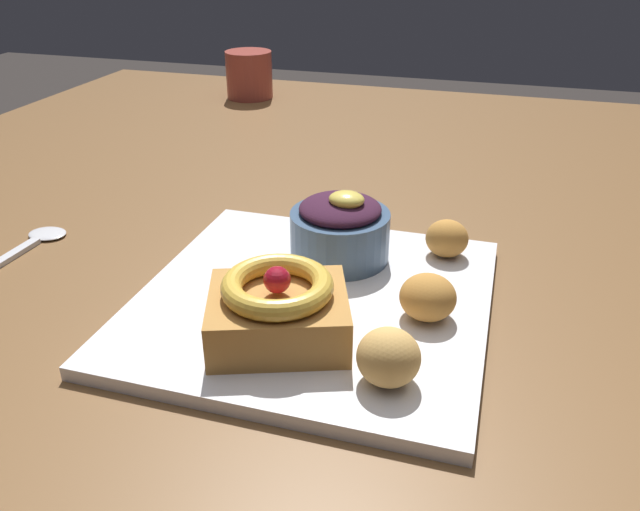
{
  "coord_description": "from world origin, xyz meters",
  "views": [
    {
      "loc": [
        0.19,
        -0.66,
        1.02
      ],
      "look_at": [
        0.06,
        -0.2,
        0.77
      ],
      "focal_mm": 35.63,
      "sensor_mm": 36.0,
      "label": 1
    }
  ],
  "objects_px": {
    "fritter_back": "(447,238)",
    "front_plate": "(313,301)",
    "berry_ramekin": "(340,229)",
    "spoon": "(29,245)",
    "coffee_mug": "(249,75)",
    "fritter_middle": "(428,297)",
    "cake_slice": "(278,308)",
    "fritter_front": "(389,357)"
  },
  "relations": [
    {
      "from": "cake_slice",
      "to": "spoon",
      "type": "height_order",
      "value": "cake_slice"
    },
    {
      "from": "fritter_middle",
      "to": "coffee_mug",
      "type": "bearing_deg",
      "value": 122.41
    },
    {
      "from": "coffee_mug",
      "to": "cake_slice",
      "type": "bearing_deg",
      "value": -66.3
    },
    {
      "from": "fritter_back",
      "to": "spoon",
      "type": "relative_size",
      "value": 0.31
    },
    {
      "from": "fritter_middle",
      "to": "spoon",
      "type": "height_order",
      "value": "fritter_middle"
    },
    {
      "from": "fritter_front",
      "to": "coffee_mug",
      "type": "height_order",
      "value": "coffee_mug"
    },
    {
      "from": "berry_ramekin",
      "to": "spoon",
      "type": "xyz_separation_m",
      "value": [
        -0.31,
        -0.05,
        -0.04
      ]
    },
    {
      "from": "fritter_middle",
      "to": "fritter_back",
      "type": "height_order",
      "value": "fritter_middle"
    },
    {
      "from": "berry_ramekin",
      "to": "coffee_mug",
      "type": "distance_m",
      "value": 0.67
    },
    {
      "from": "cake_slice",
      "to": "fritter_back",
      "type": "relative_size",
      "value": 3.16
    },
    {
      "from": "cake_slice",
      "to": "fritter_front",
      "type": "xyz_separation_m",
      "value": [
        0.09,
        -0.03,
        -0.01
      ]
    },
    {
      "from": "front_plate",
      "to": "berry_ramekin",
      "type": "height_order",
      "value": "berry_ramekin"
    },
    {
      "from": "fritter_middle",
      "to": "fritter_back",
      "type": "xyz_separation_m",
      "value": [
        0.0,
        0.11,
        -0.0
      ]
    },
    {
      "from": "coffee_mug",
      "to": "front_plate",
      "type": "bearing_deg",
      "value": -63.74
    },
    {
      "from": "fritter_back",
      "to": "front_plate",
      "type": "bearing_deg",
      "value": -133.18
    },
    {
      "from": "front_plate",
      "to": "cake_slice",
      "type": "height_order",
      "value": "cake_slice"
    },
    {
      "from": "fritter_front",
      "to": "fritter_back",
      "type": "bearing_deg",
      "value": 85.16
    },
    {
      "from": "cake_slice",
      "to": "berry_ramekin",
      "type": "distance_m",
      "value": 0.14
    },
    {
      "from": "cake_slice",
      "to": "coffee_mug",
      "type": "height_order",
      "value": "coffee_mug"
    },
    {
      "from": "berry_ramekin",
      "to": "front_plate",
      "type": "bearing_deg",
      "value": -93.09
    },
    {
      "from": "cake_slice",
      "to": "fritter_middle",
      "type": "height_order",
      "value": "cake_slice"
    },
    {
      "from": "front_plate",
      "to": "fritter_back",
      "type": "height_order",
      "value": "fritter_back"
    },
    {
      "from": "fritter_back",
      "to": "spoon",
      "type": "distance_m",
      "value": 0.41
    },
    {
      "from": "fritter_middle",
      "to": "spoon",
      "type": "bearing_deg",
      "value": 175.52
    },
    {
      "from": "front_plate",
      "to": "cake_slice",
      "type": "distance_m",
      "value": 0.07
    },
    {
      "from": "coffee_mug",
      "to": "fritter_front",
      "type": "bearing_deg",
      "value": -61.57
    },
    {
      "from": "fritter_back",
      "to": "coffee_mug",
      "type": "height_order",
      "value": "coffee_mug"
    },
    {
      "from": "front_plate",
      "to": "fritter_front",
      "type": "relative_size",
      "value": 6.58
    },
    {
      "from": "front_plate",
      "to": "coffee_mug",
      "type": "relative_size",
      "value": 3.45
    },
    {
      "from": "cake_slice",
      "to": "fritter_middle",
      "type": "xyz_separation_m",
      "value": [
        0.1,
        0.06,
        -0.01
      ]
    },
    {
      "from": "berry_ramekin",
      "to": "fritter_middle",
      "type": "bearing_deg",
      "value": -39.91
    },
    {
      "from": "coffee_mug",
      "to": "spoon",
      "type": "bearing_deg",
      "value": -88.65
    },
    {
      "from": "cake_slice",
      "to": "fritter_back",
      "type": "bearing_deg",
      "value": 58.14
    },
    {
      "from": "berry_ramekin",
      "to": "fritter_middle",
      "type": "relative_size",
      "value": 2.04
    },
    {
      "from": "front_plate",
      "to": "coffee_mug",
      "type": "xyz_separation_m",
      "value": [
        -0.32,
        0.65,
        0.04
      ]
    },
    {
      "from": "fritter_middle",
      "to": "fritter_back",
      "type": "relative_size",
      "value": 1.13
    },
    {
      "from": "front_plate",
      "to": "berry_ramekin",
      "type": "bearing_deg",
      "value": 86.91
    },
    {
      "from": "cake_slice",
      "to": "berry_ramekin",
      "type": "bearing_deg",
      "value": 85.38
    },
    {
      "from": "cake_slice",
      "to": "fritter_front",
      "type": "distance_m",
      "value": 0.09
    },
    {
      "from": "front_plate",
      "to": "fritter_front",
      "type": "xyz_separation_m",
      "value": [
        0.08,
        -0.09,
        0.03
      ]
    },
    {
      "from": "front_plate",
      "to": "cake_slice",
      "type": "bearing_deg",
      "value": -96.3
    },
    {
      "from": "fritter_front",
      "to": "coffee_mug",
      "type": "bearing_deg",
      "value": 118.43
    }
  ]
}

